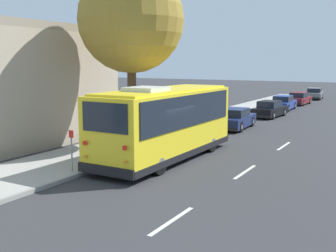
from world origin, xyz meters
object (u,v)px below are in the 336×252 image
at_px(parked_sedan_blue, 283,103).
at_px(shuttle_bus, 165,120).
at_px(parked_sedan_navy, 235,119).
at_px(parked_sedan_black, 270,110).
at_px(parked_sedan_maroon, 299,99).
at_px(fire_hydrant, 189,126).
at_px(sign_post_near, 72,150).
at_px(street_tree, 132,13).
at_px(sign_post_far, 96,146).
at_px(parked_sedan_gray, 314,94).

bearing_deg(parked_sedan_blue, shuttle_bus, 179.56).
relative_size(parked_sedan_navy, parked_sedan_black, 1.06).
xyz_separation_m(parked_sedan_black, parked_sedan_maroon, (11.27, 0.21, -0.02)).
bearing_deg(fire_hydrant, parked_sedan_navy, -20.44).
height_order(shuttle_bus, parked_sedan_maroon, shuttle_bus).
xyz_separation_m(parked_sedan_navy, parked_sedan_black, (6.83, -0.30, -0.02)).
xyz_separation_m(shuttle_bus, parked_sedan_maroon, (28.05, 0.34, -1.20)).
relative_size(parked_sedan_maroon, sign_post_near, 2.74).
xyz_separation_m(parked_sedan_maroon, street_tree, (-26.61, 2.33, 6.14)).
bearing_deg(sign_post_far, parked_sedan_blue, -3.01).
bearing_deg(parked_sedan_blue, sign_post_near, 175.53).
bearing_deg(shuttle_bus, fire_hydrant, 17.85).
xyz_separation_m(parked_sedan_blue, parked_sedan_gray, (13.21, -0.26, -0.00)).
relative_size(parked_sedan_black, street_tree, 0.44).
bearing_deg(street_tree, parked_sedan_maroon, -5.00).
relative_size(shuttle_bus, parked_sedan_blue, 1.96).
xyz_separation_m(parked_sedan_blue, sign_post_far, (-24.86, 1.31, 0.28)).
relative_size(street_tree, fire_hydrant, 11.84).
bearing_deg(parked_sedan_navy, sign_post_far, 170.59).
bearing_deg(parked_sedan_black, parked_sedan_gray, 4.14).
height_order(parked_sedan_black, street_tree, street_tree).
distance_m(parked_sedan_navy, parked_sedan_black, 6.84).
bearing_deg(parked_sedan_maroon, parked_sedan_blue, -179.06).
bearing_deg(parked_sedan_gray, sign_post_near, 173.21).
relative_size(parked_sedan_maroon, parked_sedan_gray, 1.02).
distance_m(parked_sedan_blue, parked_sedan_gray, 13.22).
xyz_separation_m(parked_sedan_black, street_tree, (-15.34, 2.54, 6.12)).
distance_m(parked_sedan_black, parked_sedan_gray, 18.62).
relative_size(parked_sedan_black, parked_sedan_maroon, 0.95).
xyz_separation_m(parked_sedan_navy, sign_post_near, (-14.08, 1.34, 0.36)).
bearing_deg(street_tree, shuttle_bus, -118.24).
xyz_separation_m(parked_sedan_black, sign_post_near, (-20.91, 1.64, 0.38)).
bearing_deg(parked_sedan_black, fire_hydrant, 174.62).
distance_m(parked_sedan_black, sign_post_near, 20.98).
distance_m(parked_sedan_black, parked_sedan_maroon, 11.27).
height_order(shuttle_bus, parked_sedan_gray, shuttle_bus).
height_order(parked_sedan_black, sign_post_far, sign_post_far).
height_order(parked_sedan_navy, street_tree, street_tree).
height_order(parked_sedan_navy, fire_hydrant, parked_sedan_navy).
xyz_separation_m(parked_sedan_blue, sign_post_near, (-26.32, 1.31, 0.37)).
bearing_deg(parked_sedan_navy, parked_sedan_gray, -3.87).
relative_size(shuttle_bus, parked_sedan_black, 2.06).
distance_m(parked_sedan_black, sign_post_far, 19.52).
bearing_deg(parked_sedan_blue, parked_sedan_gray, -2.73).
bearing_deg(parked_sedan_black, parked_sedan_navy, -178.61).
bearing_deg(parked_sedan_navy, fire_hydrant, 156.20).
bearing_deg(parked_sedan_black, shuttle_bus, -175.65).
bearing_deg(sign_post_far, parked_sedan_navy, -6.05).
relative_size(parked_sedan_gray, fire_hydrant, 5.36).
bearing_deg(shuttle_bus, parked_sedan_navy, 2.98).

